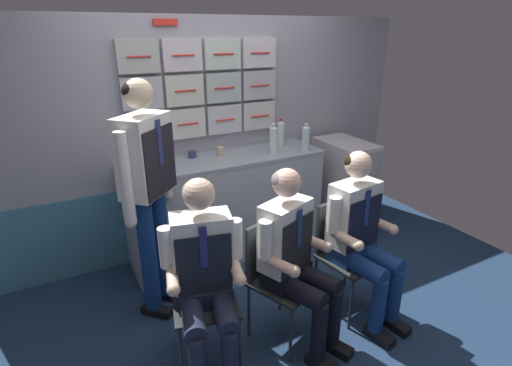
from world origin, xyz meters
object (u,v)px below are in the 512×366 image
Objects in this scene: folding_chair_right at (342,243)px; service_trolley at (343,184)px; folding_chair_left at (203,282)px; folding_chair_center at (275,266)px; coffee_cup_white at (220,151)px; crew_member_center at (295,254)px; water_bottle_clear at (281,133)px; crew_member_right at (361,231)px; crew_member_left at (205,273)px; crew_member_standing at (148,180)px.

service_trolley is at bearing 49.93° from folding_chair_right.
folding_chair_left is 1.11m from folding_chair_right.
folding_chair_left is 0.51m from folding_chair_center.
coffee_cup_white is at bearing 170.08° from service_trolley.
crew_member_center is 0.60m from folding_chair_right.
water_bottle_clear is at bearing 158.37° from service_trolley.
crew_member_center is (0.06, -0.15, 0.17)m from folding_chair_center.
crew_member_center is (0.56, -0.22, 0.17)m from folding_chair_left.
crew_member_center is 16.00× the size of coffee_cup_white.
service_trolley is 3.69× the size of water_bottle_clear.
crew_member_right reaches higher than service_trolley.
crew_member_left is (-0.04, -0.16, 0.17)m from folding_chair_left.
crew_member_standing is at bearing 136.45° from folding_chair_center.
coffee_cup_white reaches higher than folding_chair_right.
water_bottle_clear is (1.44, 0.59, 0.03)m from crew_member_standing.
crew_member_center is at bearing -140.20° from service_trolley.
crew_member_standing is at bearing 154.62° from folding_chair_right.
crew_member_right is at bearing -69.04° from coffee_cup_white.
crew_member_left is at bearing -151.39° from service_trolley.
folding_chair_left is 0.62m from crew_member_center.
crew_member_center is 1.39m from coffee_cup_white.
crew_member_standing is (-0.16, 0.56, 0.54)m from folding_chair_left.
water_bottle_clear reaches higher than folding_chair_left.
crew_member_left is 1.17m from crew_member_right.
folding_chair_right is 0.24m from crew_member_right.
crew_member_right reaches higher than folding_chair_right.
folding_chair_right is (0.61, 0.03, 0.00)m from folding_chair_center.
coffee_cup_white is (-0.51, 1.33, 0.31)m from crew_member_right.
service_trolley is 2.16m from crew_member_standing.
coffee_cup_white is (-1.28, 0.22, 0.48)m from service_trolley.
folding_chair_center is 0.67m from crew_member_right.
crew_member_standing reaches higher than crew_member_right.
crew_member_right is at bearing -30.46° from crew_member_standing.
crew_member_center is at bearing -5.79° from crew_member_left.
coffee_cup_white is at bearing 110.96° from crew_member_right.
folding_chair_right is (1.15, 0.12, -0.17)m from crew_member_left.
folding_chair_left is 1.17m from crew_member_right.
folding_chair_right is 0.67× the size of crew_member_right.
crew_member_center reaches higher than coffee_cup_white.
crew_member_center is at bearing -178.16° from crew_member_right.
folding_chair_center is at bearing -145.32° from service_trolley.
coffee_cup_white is at bearing 84.10° from folding_chair_center.
water_bottle_clear is at bearing 83.79° from crew_member_right.
service_trolley is 0.77× the size of crew_member_right.
coffee_cup_white reaches higher than folding_chair_left.
crew_member_standing is (-0.72, 0.78, 0.37)m from crew_member_center.
coffee_cup_white is (-0.66, -0.02, -0.08)m from water_bottle_clear.
coffee_cup_white reaches higher than service_trolley.
folding_chair_center is (0.50, -0.07, 0.00)m from folding_chair_left.
coffee_cup_white is (0.79, 0.57, -0.05)m from crew_member_standing.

